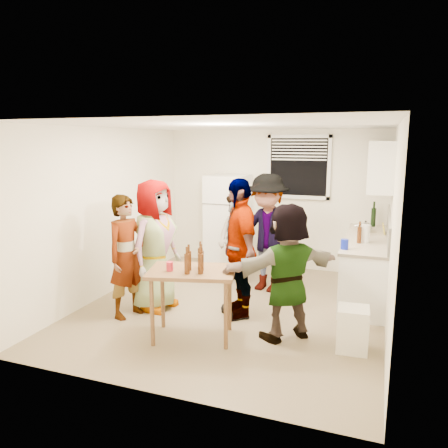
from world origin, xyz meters
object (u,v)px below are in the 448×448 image
at_px(kettle, 365,232).
at_px(guest_stripe, 129,315).
at_px(guest_black, 239,314).
at_px(beer_bottle_counter, 359,243).
at_px(serving_table, 193,337).
at_px(guest_back_left, 237,285).
at_px(guest_orange, 286,337).
at_px(refrigerator, 228,222).
at_px(guest_grey, 157,307).
at_px(blue_cup, 344,249).
at_px(red_cup, 170,271).
at_px(guest_back_right, 266,290).
at_px(beer_bottle_table, 189,270).
at_px(trash_bin, 353,329).
at_px(wine_bottle, 373,226).

height_order(kettle, guest_stripe, kettle).
bearing_deg(kettle, guest_black, -113.25).
xyz_separation_m(beer_bottle_counter, serving_table, (-1.75, -1.78, -0.90)).
height_order(guest_stripe, guest_back_left, guest_back_left).
relative_size(beer_bottle_counter, guest_orange, 0.14).
relative_size(kettle, beer_bottle_counter, 1.03).
height_order(refrigerator, guest_grey, refrigerator).
xyz_separation_m(kettle, guest_back_left, (-1.92, -0.56, -0.90)).
bearing_deg(guest_stripe, guest_orange, -72.83).
relative_size(refrigerator, blue_cup, 12.73).
bearing_deg(guest_grey, guest_back_left, -21.17).
bearing_deg(kettle, serving_table, -107.14).
height_order(blue_cup, guest_stripe, blue_cup).
distance_m(blue_cup, red_cup, 2.34).
height_order(beer_bottle_counter, guest_back_right, beer_bottle_counter).
height_order(beer_bottle_counter, guest_grey, beer_bottle_counter).
xyz_separation_m(red_cup, guest_back_right, (0.62, 2.07, -0.84)).
xyz_separation_m(serving_table, guest_back_right, (0.40, 1.94, 0.00)).
distance_m(serving_table, guest_black, 0.90).
bearing_deg(beer_bottle_table, trash_bin, 10.71).
bearing_deg(blue_cup, red_cup, -140.91).
distance_m(blue_cup, guest_stripe, 3.00).
bearing_deg(guest_orange, guest_stripe, -41.16).
bearing_deg(wine_bottle, kettle, -100.74).
distance_m(trash_bin, guest_stripe, 2.89).
relative_size(kettle, guest_stripe, 0.14).
relative_size(guest_grey, guest_black, 0.98).
relative_size(guest_grey, guest_back_left, 1.21).
bearing_deg(red_cup, guest_orange, 22.14).
xyz_separation_m(guest_back_right, guest_black, (-0.10, -1.09, 0.00)).
xyz_separation_m(trash_bin, guest_back_right, (-1.41, 1.63, -0.25)).
bearing_deg(refrigerator, guest_stripe, -100.49).
bearing_deg(refrigerator, trash_bin, -47.42).
relative_size(kettle, trash_bin, 0.47).
distance_m(refrigerator, blue_cup, 2.70).
distance_m(beer_bottle_table, guest_back_left, 2.22).
xyz_separation_m(guest_back_right, guest_orange, (0.64, -1.55, 0.00)).
height_order(wine_bottle, guest_back_left, wine_bottle).
distance_m(refrigerator, serving_table, 3.11).
bearing_deg(refrigerator, wine_bottle, 4.20).
xyz_separation_m(guest_stripe, guest_black, (1.38, 0.53, 0.00)).
bearing_deg(guest_orange, red_cup, -20.76).
relative_size(beer_bottle_table, guest_black, 0.12).
distance_m(trash_bin, guest_orange, 0.81).
bearing_deg(blue_cup, guest_black, -159.02).
bearing_deg(guest_back_left, red_cup, -63.41).
bearing_deg(wine_bottle, guest_black, -125.40).
height_order(blue_cup, guest_orange, blue_cup).
bearing_deg(guest_back_right, guest_stripe, -119.40).
relative_size(blue_cup, guest_back_left, 0.09).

